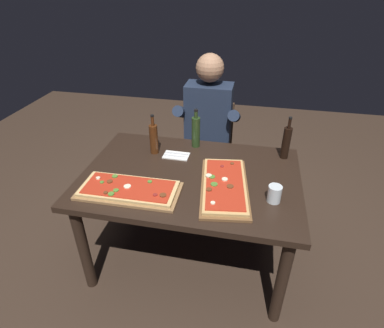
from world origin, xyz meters
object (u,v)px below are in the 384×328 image
vinegar_bottle_green (154,138)px  diner_chair (209,146)px  seated_diner (207,126)px  pizza_rectangular_front (129,190)px  wine_bottle_dark (196,131)px  oil_bottle_amber (286,142)px  pizza_rectangular_left (224,186)px  dining_table (190,186)px  tumbler_near_camera (274,195)px

vinegar_bottle_green → diner_chair: (0.30, 0.63, -0.37)m
diner_chair → seated_diner: bearing=-90.0°
pizza_rectangular_front → wine_bottle_dark: bearing=66.7°
oil_bottle_amber → vinegar_bottle_green: 0.92m
pizza_rectangular_front → seated_diner: seated_diner is taller
pizza_rectangular_left → diner_chair: bearing=104.1°
wine_bottle_dark → dining_table: bearing=-84.0°
oil_bottle_amber → vinegar_bottle_green: size_ratio=1.05×
seated_diner → pizza_rectangular_front: bearing=-107.3°
pizza_rectangular_front → wine_bottle_dark: size_ratio=2.08×
dining_table → oil_bottle_amber: oil_bottle_amber is taller
seated_diner → pizza_rectangular_left: bearing=-74.0°
tumbler_near_camera → pizza_rectangular_left: bearing=167.4°
wine_bottle_dark → diner_chair: (0.03, 0.47, -0.37)m
diner_chair → seated_diner: 0.28m
wine_bottle_dark → vinegar_bottle_green: 0.31m
pizza_rectangular_left → wine_bottle_dark: size_ratio=2.17×
tumbler_near_camera → wine_bottle_dark: bearing=135.5°
pizza_rectangular_front → diner_chair: 1.19m
wine_bottle_dark → oil_bottle_amber: (0.64, -0.04, -0.00)m
dining_table → oil_bottle_amber: (0.60, 0.35, 0.22)m
wine_bottle_dark → pizza_rectangular_left: bearing=-60.9°
tumbler_near_camera → seated_diner: (-0.53, 0.90, -0.04)m
pizza_rectangular_left → seated_diner: 0.87m
pizza_rectangular_front → tumbler_near_camera: size_ratio=5.98×
dining_table → vinegar_bottle_green: bearing=143.9°
dining_table → seated_diner: size_ratio=1.05×
pizza_rectangular_left → oil_bottle_amber: 0.59m
wine_bottle_dark → seated_diner: size_ratio=0.22×
pizza_rectangular_left → seated_diner: (-0.24, 0.84, -0.02)m
vinegar_bottle_green → tumbler_near_camera: 0.93m
pizza_rectangular_front → diner_chair: bearing=74.5°
vinegar_bottle_green → seated_diner: size_ratio=0.22×
tumbler_near_camera → diner_chair: bearing=117.4°
diner_chair → tumbler_near_camera: bearing=-62.6°
tumbler_near_camera → seated_diner: seated_diner is taller
pizza_rectangular_left → vinegar_bottle_green: (-0.55, 0.33, 0.09)m
dining_table → wine_bottle_dark: bearing=96.0°
vinegar_bottle_green → seated_diner: seated_diner is taller
oil_bottle_amber → dining_table: bearing=-149.9°
wine_bottle_dark → vinegar_bottle_green: size_ratio=1.00×
dining_table → wine_bottle_dark: (-0.04, 0.39, 0.22)m
wine_bottle_dark → oil_bottle_amber: size_ratio=0.95×
wine_bottle_dark → oil_bottle_amber: bearing=-3.4°
pizza_rectangular_left → vinegar_bottle_green: bearing=148.6°
oil_bottle_amber → tumbler_near_camera: bearing=-98.5°
pizza_rectangular_left → vinegar_bottle_green: 0.65m
pizza_rectangular_left → vinegar_bottle_green: size_ratio=2.17×
oil_bottle_amber → tumbler_near_camera: size_ratio=3.01×
pizza_rectangular_front → seated_diner: size_ratio=0.46×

